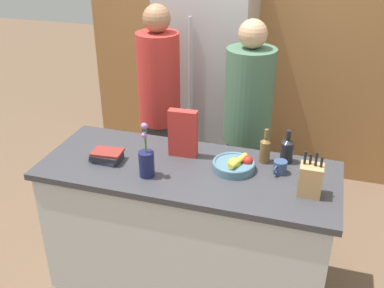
{
  "coord_description": "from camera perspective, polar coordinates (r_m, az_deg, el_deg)",
  "views": [
    {
      "loc": [
        0.72,
        -2.26,
        2.3
      ],
      "look_at": [
        0.0,
        0.09,
        1.03
      ],
      "focal_mm": 42.0,
      "sensor_mm": 36.0,
      "label": 1
    }
  ],
  "objects": [
    {
      "name": "fruit_bowl",
      "position": [
        2.73,
        5.44,
        -2.62
      ],
      "size": [
        0.26,
        0.26,
        0.09
      ],
      "color": "slate",
      "rests_on": "kitchen_island"
    },
    {
      "name": "person_in_blue",
      "position": [
        3.28,
        7.05,
        2.81
      ],
      "size": [
        0.34,
        0.34,
        1.68
      ],
      "rotation": [
        0.0,
        0.0,
        0.38
      ],
      "color": "#383842",
      "rests_on": "ground_plane"
    },
    {
      "name": "person_at_sink",
      "position": [
        3.49,
        -4.12,
        5.16
      ],
      "size": [
        0.32,
        0.32,
        1.73
      ],
      "rotation": [
        0.0,
        0.0,
        -0.29
      ],
      "color": "#383842",
      "rests_on": "ground_plane"
    },
    {
      "name": "refrigerator",
      "position": [
        4.03,
        1.88,
        7.98
      ],
      "size": [
        0.78,
        0.62,
        1.92
      ],
      "color": "#B7B7BC",
      "rests_on": "ground_plane"
    },
    {
      "name": "flower_vase",
      "position": [
        2.64,
        -5.81,
        -2.15
      ],
      "size": [
        0.09,
        0.09,
        0.35
      ],
      "color": "#191E4C",
      "rests_on": "kitchen_island"
    },
    {
      "name": "coffee_mug",
      "position": [
        2.73,
        11.09,
        -2.91
      ],
      "size": [
        0.08,
        0.11,
        0.08
      ],
      "color": "#334770",
      "rests_on": "kitchen_island"
    },
    {
      "name": "book_stack",
      "position": [
        2.86,
        -10.77,
        -1.52
      ],
      "size": [
        0.2,
        0.15,
        0.07
      ],
      "color": "#2D334C",
      "rests_on": "kitchen_island"
    },
    {
      "name": "kitchen_island",
      "position": [
        3.01,
        -0.51,
        -10.48
      ],
      "size": [
        1.83,
        0.72,
        0.91
      ],
      "color": "silver",
      "rests_on": "ground_plane"
    },
    {
      "name": "cereal_box",
      "position": [
        2.82,
        -1.15,
        1.35
      ],
      "size": [
        0.18,
        0.07,
        0.31
      ],
      "color": "red",
      "rests_on": "kitchen_island"
    },
    {
      "name": "back_wall_wood",
      "position": [
        4.22,
        6.93,
        13.5
      ],
      "size": [
        3.03,
        0.12,
        2.6
      ],
      "color": "#9E6B3D",
      "rests_on": "ground_plane"
    },
    {
      "name": "bottle_oil",
      "position": [
        2.84,
        11.97,
        -0.7
      ],
      "size": [
        0.08,
        0.08,
        0.22
      ],
      "color": "black",
      "rests_on": "kitchen_island"
    },
    {
      "name": "knife_block",
      "position": [
        2.54,
        14.82,
        -4.41
      ],
      "size": [
        0.12,
        0.11,
        0.26
      ],
      "color": "tan",
      "rests_on": "kitchen_island"
    },
    {
      "name": "bottle_vinegar",
      "position": [
        2.81,
        9.26,
        -0.66
      ],
      "size": [
        0.07,
        0.07,
        0.22
      ],
      "color": "brown",
      "rests_on": "kitchen_island"
    },
    {
      "name": "ground_plane",
      "position": [
        3.3,
        -0.48,
        -16.71
      ],
      "size": [
        14.0,
        14.0,
        0.0
      ],
      "primitive_type": "plane",
      "color": "brown"
    }
  ]
}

